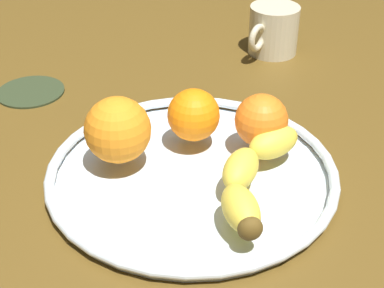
{
  "coord_description": "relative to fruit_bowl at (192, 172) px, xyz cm",
  "views": [
    {
      "loc": [
        43.15,
        31.32,
        40.28
      ],
      "look_at": [
        0.0,
        0.0,
        4.8
      ],
      "focal_mm": 54.01,
      "sensor_mm": 36.0,
      "label": 1
    }
  ],
  "objects": [
    {
      "name": "ambient_coaster",
      "position": [
        -2.99,
        -31.19,
        -0.62
      ],
      "size": [
        9.72,
        9.72,
        0.6
      ],
      "primitive_type": "cylinder",
      "color": "#2D3820",
      "rests_on": "ground_plane"
    },
    {
      "name": "orange_back_left",
      "position": [
        -4.98,
        -3.38,
        4.06
      ],
      "size": [
        6.36,
        6.36,
        6.36
      ],
      "primitive_type": "sphere",
      "color": "orange",
      "rests_on": "fruit_bowl"
    },
    {
      "name": "ground_plane",
      "position": [
        0.0,
        0.0,
        -2.92
      ],
      "size": [
        167.05,
        167.05,
        4.0
      ],
      "primitive_type": "cube",
      "color": "brown"
    },
    {
      "name": "fruit_bowl",
      "position": [
        0.0,
        0.0,
        0.0
      ],
      "size": [
        33.39,
        33.39,
        1.8
      ],
      "color": "silver",
      "rests_on": "ground_plane"
    },
    {
      "name": "ambient_mug",
      "position": [
        -35.81,
        -9.77,
        2.99
      ],
      "size": [
        11.41,
        7.99,
        7.78
      ],
      "color": "beige",
      "rests_on": "ground_plane"
    },
    {
      "name": "banana",
      "position": [
        -0.61,
        7.52,
        2.67
      ],
      "size": [
        19.57,
        9.92,
        3.56
      ],
      "rotation": [
        0.0,
        0.0,
        0.25
      ],
      "color": "yellow",
      "rests_on": "fruit_bowl"
    },
    {
      "name": "orange_back_right",
      "position": [
        3.6,
        -7.75,
        4.7
      ],
      "size": [
        7.64,
        7.64,
        7.64
      ],
      "primitive_type": "sphere",
      "color": "orange",
      "rests_on": "fruit_bowl"
    },
    {
      "name": "orange_front_right",
      "position": [
        -8.66,
        3.82,
        4.06
      ],
      "size": [
        6.35,
        6.35,
        6.35
      ],
      "primitive_type": "sphere",
      "color": "orange",
      "rests_on": "fruit_bowl"
    }
  ]
}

